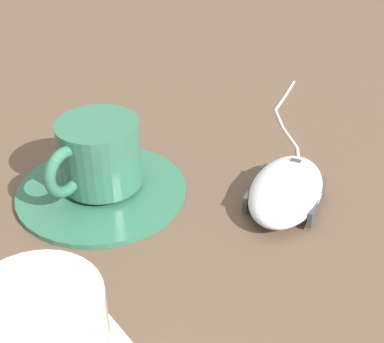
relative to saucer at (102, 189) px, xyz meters
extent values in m
plane|color=brown|center=(0.07, 0.02, 0.00)|extent=(3.00, 3.00, 0.00)
cylinder|color=#2D664C|center=(0.00, 0.00, 0.00)|extent=(0.16, 0.16, 0.01)
cylinder|color=#2D664C|center=(-0.01, 0.00, 0.04)|extent=(0.07, 0.07, 0.06)
torus|color=#2D664C|center=(0.02, -0.03, 0.04)|extent=(0.04, 0.04, 0.05)
ellipsoid|color=silver|center=(0.05, 0.16, 0.01)|extent=(0.13, 0.11, 0.03)
cylinder|color=#38383D|center=(0.03, 0.18, 0.02)|extent=(0.01, 0.01, 0.01)
cube|color=#38383D|center=(0.04, 0.14, 0.01)|extent=(0.05, 0.04, 0.01)
cube|color=#38383D|center=(0.07, 0.18, 0.01)|extent=(0.05, 0.04, 0.01)
cylinder|color=white|center=(-0.02, 0.20, 0.00)|extent=(0.04, 0.02, 0.00)
cylinder|color=white|center=(-0.06, 0.21, 0.00)|extent=(0.04, 0.00, 0.00)
cylinder|color=white|center=(-0.10, 0.21, 0.00)|extent=(0.04, 0.01, 0.00)
cylinder|color=white|center=(-0.14, 0.23, 0.00)|extent=(0.04, 0.03, 0.00)
cylinder|color=white|center=(-0.18, 0.25, 0.00)|extent=(0.04, 0.03, 0.00)
sphere|color=white|center=(0.00, 0.19, 0.00)|extent=(0.00, 0.00, 0.00)
sphere|color=white|center=(-0.04, 0.21, 0.00)|extent=(0.00, 0.00, 0.00)
sphere|color=white|center=(-0.08, 0.21, 0.00)|extent=(0.00, 0.00, 0.00)
sphere|color=white|center=(-0.13, 0.21, 0.00)|extent=(0.00, 0.00, 0.00)
sphere|color=white|center=(-0.16, 0.24, 0.00)|extent=(0.00, 0.00, 0.00)
sphere|color=white|center=(-0.20, 0.27, 0.00)|extent=(0.00, 0.00, 0.00)
camera|label=1|loc=(0.41, 0.00, 0.29)|focal=50.00mm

